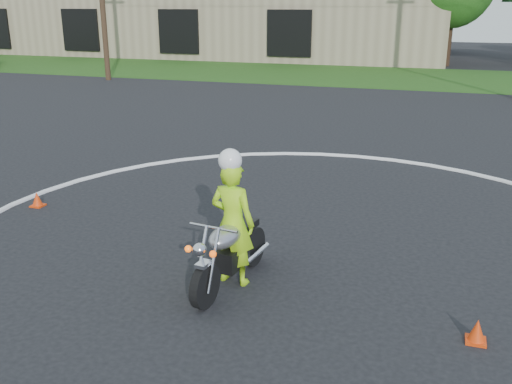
% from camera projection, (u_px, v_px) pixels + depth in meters
% --- Properties ---
extents(ground, '(120.00, 120.00, 0.00)m').
position_uv_depth(ground, '(243.00, 337.00, 6.96)').
color(ground, black).
rests_on(ground, ground).
extents(grass_strip, '(120.00, 10.00, 0.02)m').
position_uv_depth(grass_strip, '(406.00, 77.00, 31.31)').
color(grass_strip, '#1E4714').
rests_on(grass_strip, ground).
extents(course_markings, '(19.05, 19.05, 0.12)m').
position_uv_depth(course_markings, '(437.00, 229.00, 10.24)').
color(course_markings, silver).
rests_on(course_markings, ground).
extents(primary_motorcycle, '(0.75, 2.06, 1.08)m').
position_uv_depth(primary_motorcycle, '(229.00, 252.00, 8.06)').
color(primary_motorcycle, black).
rests_on(primary_motorcycle, ground).
extents(rider_primary_grp, '(0.72, 0.52, 2.01)m').
position_uv_depth(rider_primary_grp, '(232.00, 220.00, 8.04)').
color(rider_primary_grp, '#A8ED18').
rests_on(rider_primary_grp, ground).
extents(warehouse, '(41.00, 17.00, 8.30)m').
position_uv_depth(warehouse, '(198.00, 0.00, 47.04)').
color(warehouse, tan).
rests_on(warehouse, ground).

